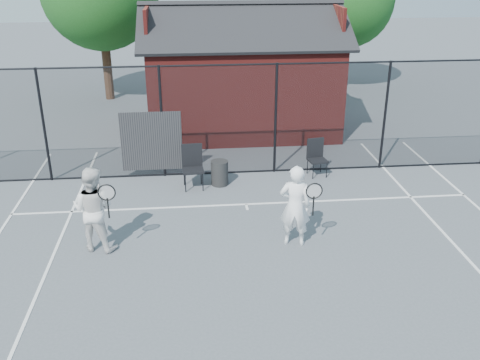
{
  "coord_description": "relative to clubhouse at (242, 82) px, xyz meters",
  "views": [
    {
      "loc": [
        -1.28,
        -8.53,
        5.64
      ],
      "look_at": [
        -0.25,
        1.95,
        1.1
      ],
      "focal_mm": 40.0,
      "sensor_mm": 36.0,
      "label": 1
    }
  ],
  "objects": [
    {
      "name": "fence",
      "position": [
        -0.8,
        -4.0,
        -0.16
      ],
      "size": [
        22.04,
        3.0,
        3.0
      ],
      "color": "black",
      "rests_on": "ground"
    },
    {
      "name": "player_front",
      "position": [
        0.29,
        -7.94,
        -0.73
      ],
      "size": [
        0.82,
        0.64,
        1.74
      ],
      "color": "white",
      "rests_on": "ground"
    },
    {
      "name": "chair_left",
      "position": [
        -1.74,
        -4.9,
        -1.06
      ],
      "size": [
        0.57,
        0.59,
        1.1
      ],
      "primitive_type": "cube",
      "rotation": [
        0.0,
        0.0,
        0.07
      ],
      "color": "black",
      "rests_on": "ground"
    },
    {
      "name": "player_back",
      "position": [
        -3.76,
        -7.73,
        -0.72
      ],
      "size": [
        1.04,
        0.9,
        1.78
      ],
      "color": "white",
      "rests_on": "ground"
    },
    {
      "name": "chair_right",
      "position": [
        1.6,
        -4.4,
        -1.11
      ],
      "size": [
        0.55,
        0.57,
        0.98
      ],
      "primitive_type": "cube",
      "rotation": [
        0.0,
        0.0,
        0.18
      ],
      "color": "black",
      "rests_on": "ground"
    },
    {
      "name": "court_lines",
      "position": [
        -0.5,
        -10.32,
        -1.6
      ],
      "size": [
        11.02,
        18.0,
        0.01
      ],
      "color": "white",
      "rests_on": "ground"
    },
    {
      "name": "clubhouse",
      "position": [
        0.0,
        0.0,
        0.0
      ],
      "size": [
        6.5,
        4.36,
        4.19
      ],
      "color": "maroon",
      "rests_on": "ground"
    },
    {
      "name": "tree_right",
      "position": [
        5.0,
        5.5,
        2.1
      ],
      "size": [
        3.97,
        3.97,
        5.7
      ],
      "color": "#2E2212",
      "rests_on": "ground"
    },
    {
      "name": "waste_bin",
      "position": [
        -1.06,
        -4.74,
        -1.28
      ],
      "size": [
        0.5,
        0.5,
        0.65
      ],
      "primitive_type": "cylinder",
      "rotation": [
        0.0,
        0.0,
        0.12
      ],
      "color": "#242424",
      "rests_on": "ground"
    },
    {
      "name": "ground",
      "position": [
        -0.5,
        -9.0,
        -1.61
      ],
      "size": [
        80.0,
        80.0,
        0.0
      ],
      "primitive_type": "plane",
      "color": "#4D5358",
      "rests_on": "ground"
    }
  ]
}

